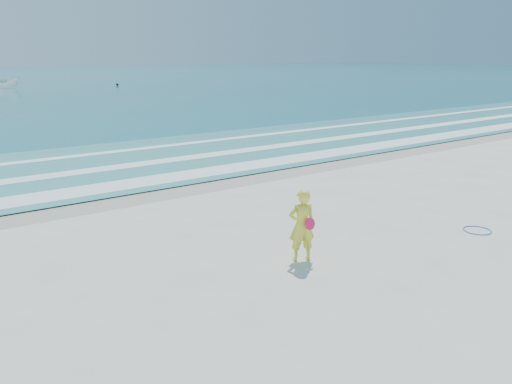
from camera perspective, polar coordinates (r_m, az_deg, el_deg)
ground at (r=10.71m, az=12.98°, el=-9.81°), size 400.00×400.00×0.00m
wet_sand at (r=17.58m, az=-9.36°, el=0.44°), size 400.00×2.40×0.00m
shallow at (r=22.06m, az=-15.17°, el=3.29°), size 400.00×10.00×0.01m
foam_near at (r=18.71m, az=-11.14°, el=1.43°), size 400.00×1.40×0.01m
foam_mid at (r=21.32m, az=-14.41°, el=2.95°), size 400.00×0.90×0.01m
foam_far at (r=24.38m, az=-17.27°, el=4.27°), size 400.00×0.60×0.01m
hoop at (r=14.44m, az=23.96°, el=-4.03°), size 0.86×0.86×0.03m
boat at (r=75.66m, az=-26.93°, el=11.09°), size 4.17×1.61×1.61m
buoy at (r=76.89m, az=-15.57°, el=11.76°), size 0.36×0.36×0.36m
woman at (r=11.16m, az=5.26°, el=-3.83°), size 0.71×0.59×1.65m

